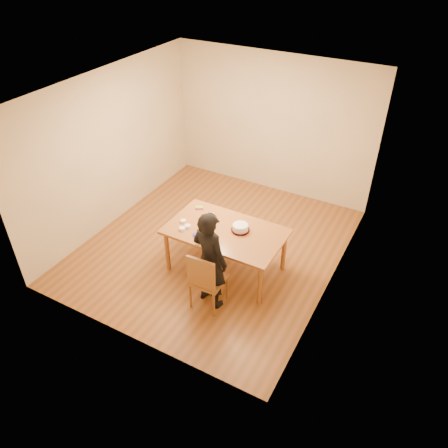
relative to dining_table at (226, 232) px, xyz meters
The scene contains 16 objects.
room_shell 1.08m from the dining_table, 120.46° to the left, with size 4.00×4.50×2.70m.
dining_table is the anchor object (origin of this frame).
dining_chair 0.84m from the dining_table, 79.05° to the right, with size 0.45×0.45×0.04m, color brown.
cake_plate 0.22m from the dining_table, 27.06° to the left, with size 0.28×0.28×0.02m, color red.
cake 0.24m from the dining_table, 27.06° to the left, with size 0.24×0.24×0.08m, color white.
frosting_dome 0.26m from the dining_table, 27.06° to the left, with size 0.23×0.23×0.03m, color white.
frosting_tub 0.50m from the dining_table, 112.84° to the right, with size 0.09×0.09×0.08m, color white.
frosting_lid 0.46m from the dining_table, 135.79° to the right, with size 0.10×0.10×0.01m, color #251BB1.
frosting_dollop 0.46m from the dining_table, 135.79° to the right, with size 0.04×0.04×0.02m, color white.
ramekin_green 0.65m from the dining_table, 151.94° to the right, with size 0.09×0.09×0.04m, color white.
ramekin_yellow 0.69m from the dining_table, 169.05° to the right, with size 0.08×0.08×0.04m, color white.
ramekin_multi 0.58m from the dining_table, 158.71° to the right, with size 0.09×0.09×0.04m, color white.
candy_box_pink 0.72m from the dining_table, 154.50° to the left, with size 0.13×0.06×0.02m, color #ED37AB.
candy_box_green 0.73m from the dining_table, 154.38° to the left, with size 0.12×0.06×0.02m, color green.
spatula 0.49m from the dining_table, 109.49° to the right, with size 0.17×0.02×0.01m, color black.
person 0.75m from the dining_table, 78.39° to the right, with size 0.56×0.37×1.55m, color black.
Camera 1 is at (2.97, -5.05, 4.63)m, focal length 35.00 mm.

